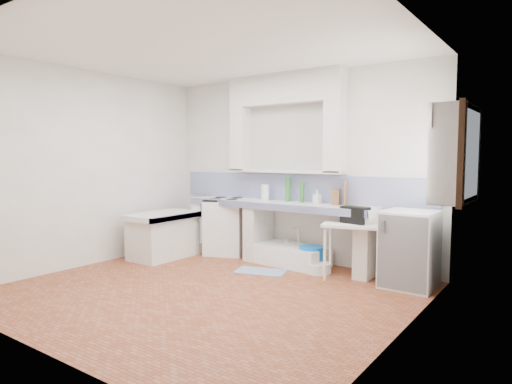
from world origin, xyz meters
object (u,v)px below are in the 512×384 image
Objects in this scene: sink at (291,256)px; fridge at (410,249)px; stove at (226,227)px; side_table at (357,252)px.

fridge is (1.73, -0.13, 0.34)m from sink.
stove is 0.93× the size of fridge.
side_table is (2.32, -0.20, -0.07)m from stove.
stove reaches higher than sink.
fridge is (2.96, -0.14, 0.03)m from stove.
stove is 2.33m from side_table.
side_table is 0.93× the size of fridge.
side_table is at bearing -174.85° from fridge.
stove is 0.81× the size of sink.
side_table is at bearing -4.43° from sink.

